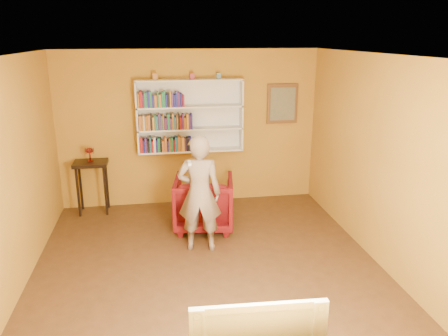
{
  "coord_description": "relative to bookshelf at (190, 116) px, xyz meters",
  "views": [
    {
      "loc": [
        -0.61,
        -4.99,
        2.92
      ],
      "look_at": [
        0.32,
        0.75,
        1.14
      ],
      "focal_mm": 35.0,
      "sensor_mm": 36.0,
      "label": 1
    }
  ],
  "objects": [
    {
      "name": "room_shell",
      "position": [
        0.0,
        -2.41,
        -0.58
      ],
      "size": [
        5.3,
        5.8,
        2.88
      ],
      "color": "#432A15",
      "rests_on": "ground"
    },
    {
      "name": "bookshelf",
      "position": [
        0.0,
        0.0,
        0.0
      ],
      "size": [
        1.8,
        0.29,
        1.23
      ],
      "color": "white",
      "rests_on": "room_shell"
    },
    {
      "name": "books_row_lower",
      "position": [
        -0.41,
        -0.11,
        -0.46
      ],
      "size": [
        0.9,
        0.19,
        0.27
      ],
      "color": "maroon",
      "rests_on": "bookshelf"
    },
    {
      "name": "books_row_middle",
      "position": [
        -0.42,
        -0.1,
        -0.08
      ],
      "size": [
        0.89,
        0.19,
        0.27
      ],
      "color": "#B76324",
      "rests_on": "bookshelf"
    },
    {
      "name": "books_row_upper",
      "position": [
        -0.49,
        -0.11,
        0.3
      ],
      "size": [
        0.76,
        0.19,
        0.27
      ],
      "color": "#965D1B",
      "rests_on": "bookshelf"
    },
    {
      "name": "ornament_left",
      "position": [
        -0.56,
        -0.06,
        0.67
      ],
      "size": [
        0.08,
        0.08,
        0.11
      ],
      "primitive_type": "cube",
      "color": "#AC6831",
      "rests_on": "bookshelf"
    },
    {
      "name": "ornament_centre",
      "position": [
        0.05,
        -0.06,
        0.67
      ],
      "size": [
        0.07,
        0.07,
        0.1
      ],
      "primitive_type": "cube",
      "color": "#9D3441",
      "rests_on": "bookshelf"
    },
    {
      "name": "ornament_right",
      "position": [
        0.49,
        -0.06,
        0.67
      ],
      "size": [
        0.07,
        0.07,
        0.1
      ],
      "primitive_type": "cube",
      "color": "slate",
      "rests_on": "bookshelf"
    },
    {
      "name": "framed_painting",
      "position": [
        1.65,
        0.05,
        0.16
      ],
      "size": [
        0.55,
        0.05,
        0.7
      ],
      "color": "brown",
      "rests_on": "room_shell"
    },
    {
      "name": "console_table",
      "position": [
        -1.69,
        -0.16,
        -0.85
      ],
      "size": [
        0.55,
        0.42,
        0.9
      ],
      "color": "black",
      "rests_on": "ground"
    },
    {
      "name": "ruby_lustre",
      "position": [
        -1.69,
        -0.16,
        -0.52
      ],
      "size": [
        0.15,
        0.15,
        0.23
      ],
      "color": "maroon",
      "rests_on": "console_table"
    },
    {
      "name": "armchair",
      "position": [
        0.1,
        -1.08,
        -1.18
      ],
      "size": [
        1.02,
        1.04,
        0.83
      ],
      "primitive_type": "imported",
      "rotation": [
        0.0,
        0.0,
        2.98
      ],
      "color": "#4D050C",
      "rests_on": "ground"
    },
    {
      "name": "person",
      "position": [
        -0.04,
        -1.78,
        -0.76
      ],
      "size": [
        0.66,
        0.49,
        1.66
      ],
      "primitive_type": "imported",
      "rotation": [
        0.0,
        0.0,
        2.97
      ],
      "color": "#7D6B5C",
      "rests_on": "ground"
    },
    {
      "name": "game_remote",
      "position": [
        -0.2,
        -2.11,
        -0.22
      ],
      "size": [
        0.04,
        0.15,
        0.04
      ],
      "primitive_type": "cube",
      "color": "white",
      "rests_on": "person"
    },
    {
      "name": "television",
      "position": [
        0.08,
        -4.66,
        -0.82
      ],
      "size": [
        1.03,
        0.18,
        0.59
      ],
      "primitive_type": "imported",
      "rotation": [
        0.0,
        0.0,
        -0.05
      ],
      "color": "black",
      "rests_on": "tv_cabinet"
    }
  ]
}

